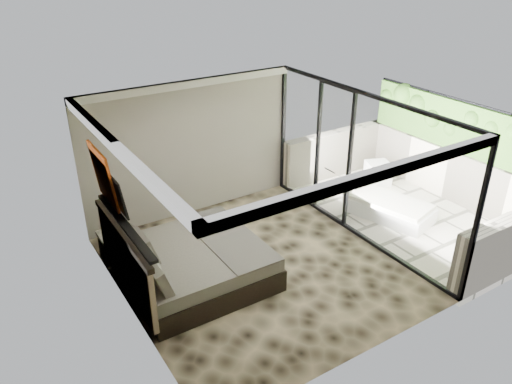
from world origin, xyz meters
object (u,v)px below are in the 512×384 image
bed (189,263)px  nightstand (115,246)px  ottoman (378,173)px  table_lamp (111,212)px  lounger (387,206)px

bed → nightstand: bearing=121.3°
nightstand → ottoman: 6.25m
table_lamp → lounger: 5.51m
bed → ottoman: size_ratio=4.44×
lounger → table_lamp: bearing=149.4°
bed → lounger: bed is taller
nightstand → ottoman: ottoman is taller
ottoman → lounger: bearing=-127.9°
ottoman → bed: bearing=-168.2°
bed → ottoman: 5.54m
bed → nightstand: 1.60m
nightstand → table_lamp: table_lamp is taller
nightstand → ottoman: (6.25, -0.23, 0.02)m
lounger → ottoman: bearing=37.1°
lounger → nightstand: bearing=149.4°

